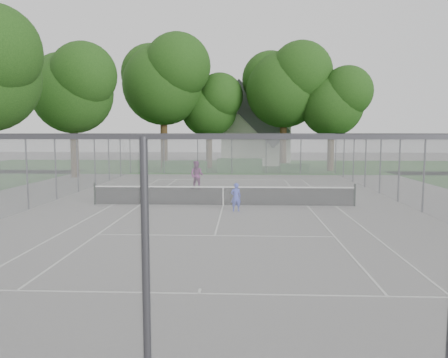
{
  "coord_description": "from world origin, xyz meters",
  "views": [
    {
      "loc": [
        0.96,
        -21.17,
        3.53
      ],
      "look_at": [
        0.0,
        1.0,
        1.2
      ],
      "focal_mm": 35.0,
      "sensor_mm": 36.0,
      "label": 1
    }
  ],
  "objects_px": {
    "girl_player": "(236,197)",
    "woman_player": "(197,175)",
    "house": "(255,131)",
    "tennis_net": "(223,195)"
  },
  "relations": [
    {
      "from": "girl_player",
      "to": "woman_player",
      "type": "height_order",
      "value": "woman_player"
    },
    {
      "from": "house",
      "to": "woman_player",
      "type": "xyz_separation_m",
      "value": [
        -4.27,
        -22.62,
        -2.82
      ]
    },
    {
      "from": "tennis_net",
      "to": "woman_player",
      "type": "relative_size",
      "value": 7.08
    },
    {
      "from": "house",
      "to": "woman_player",
      "type": "bearing_deg",
      "value": -100.69
    },
    {
      "from": "tennis_net",
      "to": "house",
      "type": "height_order",
      "value": "house"
    },
    {
      "from": "house",
      "to": "tennis_net",
      "type": "bearing_deg",
      "value": -94.7
    },
    {
      "from": "woman_player",
      "to": "girl_player",
      "type": "bearing_deg",
      "value": -53.4
    },
    {
      "from": "tennis_net",
      "to": "house",
      "type": "distance_m",
      "value": 28.83
    },
    {
      "from": "girl_player",
      "to": "tennis_net",
      "type": "bearing_deg",
      "value": -79.63
    },
    {
      "from": "tennis_net",
      "to": "girl_player",
      "type": "distance_m",
      "value": 1.69
    }
  ]
}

